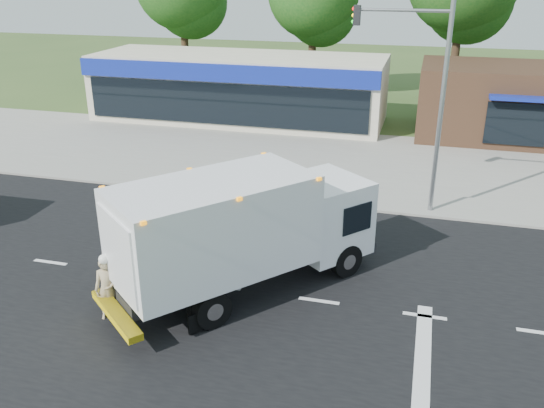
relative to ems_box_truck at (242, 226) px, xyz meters
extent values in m
plane|color=#385123|center=(2.31, -0.02, -2.12)|extent=(120.00, 120.00, 0.00)
cube|color=black|center=(2.31, -0.02, -2.12)|extent=(60.00, 14.00, 0.02)
cube|color=gray|center=(2.31, 8.18, -2.06)|extent=(60.00, 2.40, 0.12)
cube|color=gray|center=(2.31, 13.98, -2.11)|extent=(60.00, 9.00, 0.02)
cube|color=silver|center=(-6.69, -0.02, -2.10)|extent=(1.20, 0.15, 0.01)
cube|color=silver|center=(-3.69, -0.02, -2.10)|extent=(1.20, 0.15, 0.01)
cube|color=silver|center=(-0.69, -0.02, -2.10)|extent=(1.20, 0.15, 0.01)
cube|color=silver|center=(2.31, -0.02, -2.10)|extent=(1.20, 0.15, 0.01)
cube|color=silver|center=(5.31, -0.02, -2.10)|extent=(1.20, 0.15, 0.01)
cube|color=silver|center=(8.31, -0.02, -2.10)|extent=(1.20, 0.15, 0.01)
cube|color=silver|center=(5.31, -3.02, -2.10)|extent=(0.40, 7.00, 0.01)
cube|color=black|center=(-0.58, -0.70, -1.34)|extent=(4.46, 5.00, 0.39)
cube|color=white|center=(1.97, 2.34, -0.39)|extent=(3.28, 3.26, 2.35)
cube|color=black|center=(2.66, 3.16, -0.16)|extent=(1.73, 1.50, 1.01)
cube|color=white|center=(-0.58, -0.70, 0.23)|extent=(5.66, 6.01, 2.63)
cube|color=silver|center=(-2.40, -2.85, 0.17)|extent=(1.76, 1.49, 2.13)
cube|color=yellow|center=(-2.53, -3.01, -1.51)|extent=(2.31, 2.03, 0.20)
cube|color=orange|center=(-0.58, -0.70, 1.51)|extent=(5.55, 5.87, 0.09)
cylinder|color=black|center=(1.19, 3.07, -1.59)|extent=(0.95, 1.04, 1.07)
cylinder|color=black|center=(2.82, 1.70, -1.59)|extent=(0.95, 1.04, 1.07)
cylinder|color=black|center=(-1.95, -0.57, -1.59)|extent=(0.95, 1.04, 1.07)
cylinder|color=black|center=(-0.23, -2.02, -1.59)|extent=(0.95, 1.04, 1.07)
imported|color=tan|center=(-3.13, -2.36, -1.20)|extent=(0.80, 0.68, 1.85)
sphere|color=white|center=(-3.13, -2.36, -0.30)|extent=(0.28, 0.28, 0.28)
cube|color=beige|center=(-6.69, 19.98, -0.12)|extent=(18.00, 6.00, 4.00)
cube|color=navy|center=(-6.69, 16.93, 1.28)|extent=(18.00, 0.30, 1.00)
cube|color=black|center=(-6.69, 16.93, -0.52)|extent=(17.00, 0.12, 2.40)
cube|color=#382316|center=(9.31, 19.98, -0.12)|extent=(10.00, 6.00, 4.00)
cube|color=navy|center=(9.31, 16.88, 0.78)|extent=(3.00, 1.20, 0.20)
cube|color=black|center=(9.31, 16.93, -0.62)|extent=(3.00, 0.12, 2.20)
cylinder|color=gray|center=(5.31, 7.58, 1.88)|extent=(0.18, 0.18, 8.00)
cylinder|color=gray|center=(3.61, 7.58, 5.48)|extent=(3.40, 0.12, 0.12)
cube|color=black|center=(2.01, 7.58, 5.28)|extent=(0.25, 0.25, 0.70)
cylinder|color=#332114|center=(-13.69, 27.98, 1.55)|extent=(0.56, 0.56, 7.35)
sphere|color=#154A16|center=(-13.19, 28.48, 4.39)|extent=(5.46, 5.46, 5.46)
cylinder|color=#332114|center=(-3.69, 27.98, 1.31)|extent=(0.56, 0.56, 6.86)
sphere|color=#154A16|center=(-3.19, 28.48, 3.95)|extent=(5.10, 5.10, 5.10)
cylinder|color=#332114|center=(6.31, 27.98, 1.80)|extent=(0.56, 0.56, 7.84)
sphere|color=#154A16|center=(6.81, 28.48, 4.82)|extent=(5.82, 5.82, 5.82)
camera|label=1|loc=(4.77, -14.29, 6.94)|focal=38.00mm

